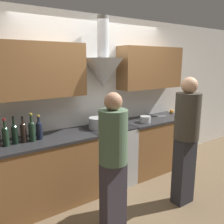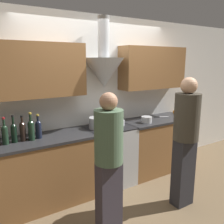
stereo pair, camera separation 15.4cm
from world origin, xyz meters
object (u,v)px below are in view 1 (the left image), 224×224
(wine_bottle_5, at_px, (32,130))
(stock_pot, at_px, (98,123))
(mixing_bowl, at_px, (116,123))
(orange_fruit, at_px, (171,111))
(person_foreground_left, at_px, (113,159))
(person_foreground_right, at_px, (186,136))
(wine_bottle_3, at_px, (14,133))
(wine_bottle_6, at_px, (39,129))
(stove_range, at_px, (108,155))
(wine_bottle_2, at_px, (5,135))
(saucepan, at_px, (145,119))
(wine_bottle_4, at_px, (23,131))

(wine_bottle_5, xyz_separation_m, stock_pot, (0.98, 0.04, -0.06))
(mixing_bowl, distance_m, orange_fruit, 1.38)
(person_foreground_left, height_order, person_foreground_right, person_foreground_right)
(mixing_bowl, bearing_deg, person_foreground_right, -68.90)
(wine_bottle_3, distance_m, wine_bottle_6, 0.30)
(wine_bottle_6, height_order, stock_pot, wine_bottle_6)
(stove_range, bearing_deg, person_foreground_left, -121.02)
(wine_bottle_2, height_order, wine_bottle_3, wine_bottle_3)
(person_foreground_left, bearing_deg, saucepan, 34.60)
(wine_bottle_6, distance_m, person_foreground_left, 1.10)
(wine_bottle_5, xyz_separation_m, person_foreground_left, (0.56, -0.95, -0.18))
(stove_range, distance_m, mixing_bowl, 0.53)
(wine_bottle_3, relative_size, person_foreground_right, 0.20)
(wine_bottle_4, bearing_deg, person_foreground_right, -29.44)
(wine_bottle_2, xyz_separation_m, person_foreground_right, (2.01, -1.00, -0.11))
(wine_bottle_2, height_order, person_foreground_left, person_foreground_left)
(wine_bottle_5, relative_size, saucepan, 2.07)
(mixing_bowl, xyz_separation_m, person_foreground_right, (0.39, -1.02, -0.01))
(stock_pot, relative_size, orange_fruit, 3.90)
(stove_range, distance_m, person_foreground_left, 1.20)
(wine_bottle_2, distance_m, stock_pot, 1.29)
(mixing_bowl, xyz_separation_m, saucepan, (0.50, -0.13, 0.01))
(stock_pot, xyz_separation_m, mixing_bowl, (0.32, -0.01, -0.04))
(wine_bottle_5, height_order, stock_pot, wine_bottle_5)
(stove_range, relative_size, wine_bottle_5, 2.60)
(wine_bottle_5, relative_size, person_foreground_right, 0.21)
(stove_range, bearing_deg, wine_bottle_5, -179.45)
(saucepan, distance_m, person_foreground_left, 1.51)
(wine_bottle_6, distance_m, person_foreground_right, 1.91)
(wine_bottle_5, bearing_deg, stove_range, 0.55)
(wine_bottle_6, xyz_separation_m, person_foreground_left, (0.47, -0.98, -0.17))
(wine_bottle_2, distance_m, person_foreground_left, 1.30)
(wine_bottle_4, distance_m, person_foreground_left, 1.19)
(wine_bottle_4, relative_size, wine_bottle_6, 1.04)
(wine_bottle_4, bearing_deg, wine_bottle_6, 2.94)
(orange_fruit, bearing_deg, mixing_bowl, -176.08)
(stove_range, bearing_deg, person_foreground_right, -61.09)
(stove_range, distance_m, wine_bottle_3, 1.47)
(wine_bottle_5, bearing_deg, person_foreground_left, -59.38)
(wine_bottle_2, distance_m, wine_bottle_6, 0.40)
(stock_pot, bearing_deg, wine_bottle_4, -179.03)
(wine_bottle_3, bearing_deg, person_foreground_left, -51.91)
(stove_range, relative_size, mixing_bowl, 3.77)
(wine_bottle_5, bearing_deg, wine_bottle_2, 179.45)
(stock_pot, bearing_deg, wine_bottle_2, -178.46)
(stock_pot, bearing_deg, mixing_bowl, -1.80)
(stove_range, distance_m, wine_bottle_5, 1.30)
(stock_pot, distance_m, person_foreground_left, 1.08)
(wine_bottle_5, distance_m, person_foreground_left, 1.12)
(wine_bottle_3, relative_size, person_foreground_left, 0.21)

